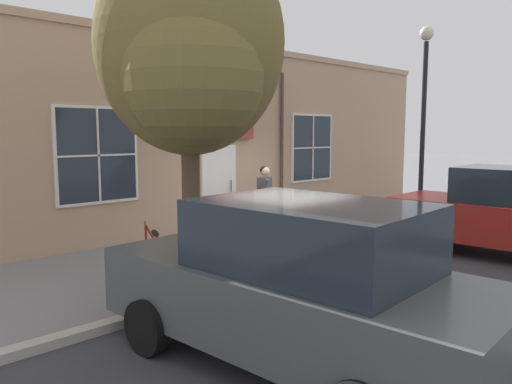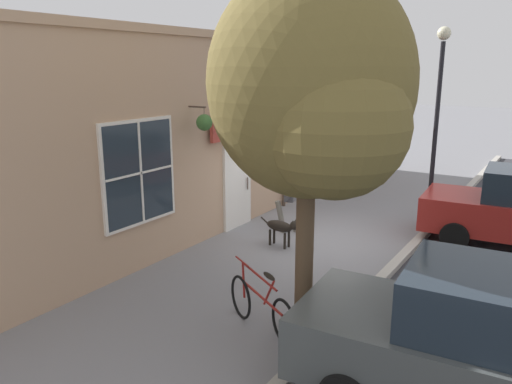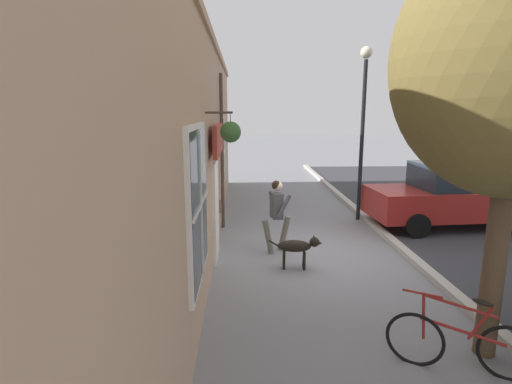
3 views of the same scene
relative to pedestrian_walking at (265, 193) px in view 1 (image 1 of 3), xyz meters
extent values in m
plane|color=gray|center=(0.84, -0.17, -0.97)|extent=(90.00, 90.00, 0.00)
cube|color=#B2ADA3|center=(2.84, -0.17, -0.91)|extent=(0.20, 28.00, 0.12)
cube|color=tan|center=(-1.51, -0.17, 1.28)|extent=(0.30, 18.00, 4.51)
cube|color=tan|center=(-1.51, -0.17, 3.62)|extent=(0.42, 18.00, 0.16)
cube|color=white|center=(-1.34, -0.32, 0.08)|extent=(0.10, 1.10, 2.10)
cube|color=#232D38|center=(-1.31, -0.32, 0.03)|extent=(0.03, 0.90, 1.90)
cylinder|color=#47382D|center=(-1.25, 0.03, 0.08)|extent=(0.03, 0.03, 0.30)
cube|color=#AD3D33|center=(-1.24, -0.32, 1.58)|extent=(0.08, 2.20, 0.60)
cylinder|color=#47382D|center=(-1.28, 1.96, 1.06)|extent=(0.09, 0.09, 4.06)
cylinder|color=#47382D|center=(-1.12, -2.03, 2.12)|extent=(0.44, 0.04, 0.04)
cylinder|color=#47382D|center=(-0.94, -2.03, 1.94)|extent=(0.01, 0.01, 0.34)
cone|color=#2D2823|center=(-0.94, -2.03, 1.72)|extent=(0.32, 0.32, 0.18)
sphere|color=#3D6B33|center=(-0.94, -2.03, 1.81)|extent=(0.34, 0.34, 0.34)
cube|color=white|center=(-1.34, -3.55, 0.98)|extent=(0.08, 1.82, 2.02)
cube|color=#232D38|center=(-1.31, -3.55, 0.98)|extent=(0.03, 1.70, 1.90)
cube|color=white|center=(-1.29, -3.55, 0.98)|extent=(0.04, 0.04, 1.90)
cube|color=white|center=(-1.29, -3.55, 0.98)|extent=(0.04, 1.70, 0.04)
cube|color=white|center=(-1.34, 3.34, 0.98)|extent=(0.08, 1.82, 2.02)
cube|color=#232D38|center=(-1.31, 3.34, 0.98)|extent=(0.03, 1.70, 1.90)
cube|color=white|center=(-1.29, 3.34, 0.98)|extent=(0.04, 0.04, 1.90)
cube|color=white|center=(-1.29, 3.34, 0.98)|extent=(0.04, 1.70, 0.04)
cylinder|color=#6B665B|center=(0.19, 0.12, -0.58)|extent=(0.31, 0.19, 0.79)
cylinder|color=#6B665B|center=(-0.19, -0.12, -0.58)|extent=(0.31, 0.19, 0.79)
cube|color=#4C4C51|center=(0.00, 0.00, 0.10)|extent=(0.28, 0.38, 0.57)
sphere|color=beige|center=(0.02, 0.00, 0.53)|extent=(0.22, 0.22, 0.22)
sphere|color=black|center=(-0.01, 0.00, 0.55)|extent=(0.21, 0.21, 0.21)
cylinder|color=#4C4C51|center=(-0.09, 0.22, 0.11)|extent=(0.17, 0.11, 0.57)
cylinder|color=#4C4C51|center=(0.14, -0.21, 0.13)|extent=(0.34, 0.15, 0.52)
ellipsoid|color=black|center=(0.27, -0.99, -0.50)|extent=(0.70, 0.33, 0.24)
cylinder|color=black|center=(0.48, -0.93, -0.79)|extent=(0.06, 0.06, 0.37)
cylinder|color=black|center=(0.47, -1.09, -0.79)|extent=(0.06, 0.06, 0.37)
cylinder|color=black|center=(0.08, -0.89, -0.79)|extent=(0.06, 0.06, 0.37)
cylinder|color=black|center=(0.06, -1.05, -0.79)|extent=(0.06, 0.06, 0.37)
sphere|color=black|center=(0.67, -1.03, -0.41)|extent=(0.20, 0.20, 0.20)
cone|color=black|center=(0.78, -1.04, -0.43)|extent=(0.11, 0.10, 0.09)
cone|color=black|center=(0.66, -0.98, -0.31)|extent=(0.06, 0.06, 0.07)
cone|color=black|center=(0.65, -1.08, -0.31)|extent=(0.06, 0.06, 0.07)
cylinder|color=black|center=(-0.14, -0.95, -0.45)|extent=(0.21, 0.06, 0.14)
cylinder|color=brown|center=(2.39, -3.94, 0.36)|extent=(0.27, 0.27, 2.67)
ellipsoid|color=brown|center=(2.39, -3.94, 2.71)|extent=(2.89, 2.60, 3.18)
sphere|color=brown|center=(2.96, -4.28, 2.20)|extent=(1.90, 1.90, 1.90)
torus|color=black|center=(1.37, -4.12, -0.64)|extent=(0.63, 0.40, 0.70)
torus|color=black|center=(2.36, -4.46, -0.64)|extent=(0.63, 0.40, 0.70)
cylinder|color=maroon|center=(1.86, -4.29, -0.44)|extent=(0.93, 0.36, 0.25)
cylinder|color=maroon|center=(2.04, -4.35, -0.30)|extent=(0.25, 0.12, 0.46)
cylinder|color=maroon|center=(1.82, -4.28, -0.12)|extent=(0.79, 0.30, 0.21)
cylinder|color=maroon|center=(1.45, -4.15, -0.32)|extent=(0.08, 0.06, 0.58)
cylinder|color=maroon|center=(1.41, -4.14, -0.02)|extent=(0.41, 0.26, 0.03)
ellipsoid|color=black|center=(2.04, -4.35, -0.04)|extent=(0.27, 0.18, 0.11)
cube|color=#474C4C|center=(5.02, -4.60, -0.28)|extent=(4.41, 2.06, 0.76)
cube|color=#1E2833|center=(5.23, -4.58, 0.44)|extent=(2.34, 1.70, 0.68)
cylinder|color=black|center=(3.75, -5.57, -0.66)|extent=(0.63, 0.22, 0.62)
cylinder|color=black|center=(3.62, -3.81, -0.66)|extent=(0.63, 0.22, 0.62)
cylinder|color=black|center=(6.28, -3.62, -0.66)|extent=(0.63, 0.22, 0.62)
cube|color=maroon|center=(4.87, 1.83, -0.28)|extent=(4.41, 2.06, 0.76)
cylinder|color=black|center=(3.60, 0.85, -0.66)|extent=(0.63, 0.22, 0.62)
cylinder|color=black|center=(3.48, 2.61, -0.66)|extent=(0.63, 0.22, 0.62)
cylinder|color=black|center=(2.62, 2.61, 1.27)|extent=(0.11, 0.11, 4.49)
sphere|color=beige|center=(2.62, 2.61, 3.69)|extent=(0.32, 0.32, 0.32)
camera|label=1|loc=(8.35, -8.34, 1.47)|focal=35.00mm
camera|label=2|loc=(5.52, -10.14, 2.92)|focal=35.00mm
camera|label=3|loc=(-0.76, -8.54, 2.15)|focal=28.00mm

